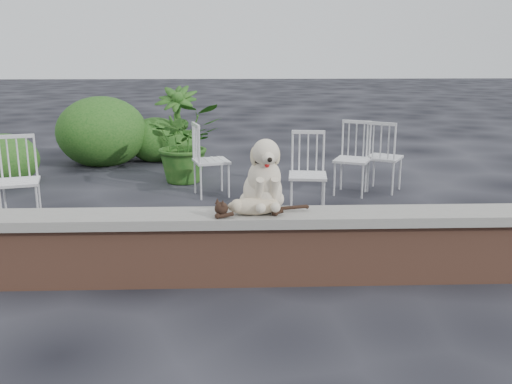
{
  "coord_description": "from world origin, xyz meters",
  "views": [
    {
      "loc": [
        -0.86,
        -4.32,
        1.87
      ],
      "look_at": [
        -0.7,
        0.2,
        0.7
      ],
      "focal_mm": 39.57,
      "sensor_mm": 36.0,
      "label": 1
    }
  ],
  "objects_px": {
    "dog": "(263,173)",
    "chair_d": "(352,159)",
    "potted_plant_a": "(186,142)",
    "cat": "(253,205)",
    "chair_b": "(308,174)",
    "chair_e": "(211,160)",
    "potted_plant_b": "(177,125)",
    "chair_a": "(18,180)",
    "chair_c": "(384,156)"
  },
  "relations": [
    {
      "from": "potted_plant_a",
      "to": "chair_b",
      "type": "bearing_deg",
      "value": -47.81
    },
    {
      "from": "chair_c",
      "to": "chair_e",
      "type": "bearing_deg",
      "value": 34.32
    },
    {
      "from": "chair_b",
      "to": "cat",
      "type": "bearing_deg",
      "value": -102.77
    },
    {
      "from": "dog",
      "to": "chair_e",
      "type": "distance_m",
      "value": 2.74
    },
    {
      "from": "chair_d",
      "to": "potted_plant_b",
      "type": "height_order",
      "value": "potted_plant_b"
    },
    {
      "from": "chair_d",
      "to": "potted_plant_b",
      "type": "xyz_separation_m",
      "value": [
        -2.47,
        2.17,
        0.15
      ]
    },
    {
      "from": "dog",
      "to": "potted_plant_b",
      "type": "relative_size",
      "value": 0.49
    },
    {
      "from": "cat",
      "to": "chair_e",
      "type": "relative_size",
      "value": 0.97
    },
    {
      "from": "potted_plant_b",
      "to": "chair_d",
      "type": "bearing_deg",
      "value": -41.37
    },
    {
      "from": "dog",
      "to": "chair_a",
      "type": "height_order",
      "value": "dog"
    },
    {
      "from": "chair_d",
      "to": "chair_e",
      "type": "distance_m",
      "value": 1.81
    },
    {
      "from": "dog",
      "to": "chair_d",
      "type": "xyz_separation_m",
      "value": [
        1.29,
        2.67,
        -0.42
      ]
    },
    {
      "from": "chair_b",
      "to": "chair_a",
      "type": "bearing_deg",
      "value": -169.91
    },
    {
      "from": "chair_d",
      "to": "chair_a",
      "type": "height_order",
      "value": "same"
    },
    {
      "from": "cat",
      "to": "potted_plant_a",
      "type": "relative_size",
      "value": 0.8
    },
    {
      "from": "chair_c",
      "to": "potted_plant_b",
      "type": "height_order",
      "value": "potted_plant_b"
    },
    {
      "from": "chair_a",
      "to": "dog",
      "type": "bearing_deg",
      "value": -47.01
    },
    {
      "from": "chair_d",
      "to": "potted_plant_a",
      "type": "xyz_separation_m",
      "value": [
        -2.2,
        0.78,
        0.1
      ]
    },
    {
      "from": "chair_a",
      "to": "potted_plant_b",
      "type": "height_order",
      "value": "potted_plant_b"
    },
    {
      "from": "chair_b",
      "to": "potted_plant_a",
      "type": "distance_m",
      "value": 2.26
    },
    {
      "from": "potted_plant_b",
      "to": "chair_e",
      "type": "bearing_deg",
      "value": -73.35
    },
    {
      "from": "potted_plant_a",
      "to": "potted_plant_b",
      "type": "distance_m",
      "value": 1.41
    },
    {
      "from": "cat",
      "to": "potted_plant_b",
      "type": "xyz_separation_m",
      "value": [
        -1.1,
        4.99,
        -0.03
      ]
    },
    {
      "from": "dog",
      "to": "chair_d",
      "type": "height_order",
      "value": "dog"
    },
    {
      "from": "chair_c",
      "to": "potted_plant_b",
      "type": "xyz_separation_m",
      "value": [
        -2.92,
        2.02,
        0.15
      ]
    },
    {
      "from": "dog",
      "to": "chair_d",
      "type": "distance_m",
      "value": 2.99
    },
    {
      "from": "dog",
      "to": "chair_d",
      "type": "bearing_deg",
      "value": 56.44
    },
    {
      "from": "cat",
      "to": "potted_plant_a",
      "type": "distance_m",
      "value": 3.7
    },
    {
      "from": "dog",
      "to": "potted_plant_b",
      "type": "bearing_deg",
      "value": 95.88
    },
    {
      "from": "chair_d",
      "to": "potted_plant_a",
      "type": "bearing_deg",
      "value": -175.54
    },
    {
      "from": "chair_d",
      "to": "chair_e",
      "type": "xyz_separation_m",
      "value": [
        -1.81,
        -0.01,
        0.0
      ]
    },
    {
      "from": "chair_a",
      "to": "chair_c",
      "type": "xyz_separation_m",
      "value": [
        4.3,
        1.23,
        0.0
      ]
    },
    {
      "from": "chair_a",
      "to": "chair_d",
      "type": "bearing_deg",
      "value": 0.49
    },
    {
      "from": "cat",
      "to": "potted_plant_b",
      "type": "height_order",
      "value": "potted_plant_b"
    },
    {
      "from": "chair_c",
      "to": "cat",
      "type": "bearing_deg",
      "value": 88.81
    },
    {
      "from": "chair_b",
      "to": "chair_d",
      "type": "relative_size",
      "value": 1.0
    },
    {
      "from": "dog",
      "to": "chair_b",
      "type": "xyz_separation_m",
      "value": [
        0.6,
        1.78,
        -0.42
      ]
    },
    {
      "from": "chair_b",
      "to": "chair_c",
      "type": "distance_m",
      "value": 1.54
    },
    {
      "from": "cat",
      "to": "chair_e",
      "type": "bearing_deg",
      "value": 91.24
    },
    {
      "from": "chair_d",
      "to": "potted_plant_a",
      "type": "height_order",
      "value": "potted_plant_a"
    },
    {
      "from": "chair_d",
      "to": "chair_a",
      "type": "xyz_separation_m",
      "value": [
        -3.85,
        -1.08,
        0.0
      ]
    },
    {
      "from": "chair_b",
      "to": "chair_d",
      "type": "distance_m",
      "value": 1.12
    },
    {
      "from": "chair_d",
      "to": "potted_plant_a",
      "type": "distance_m",
      "value": 2.34
    },
    {
      "from": "chair_d",
      "to": "chair_c",
      "type": "height_order",
      "value": "same"
    },
    {
      "from": "cat",
      "to": "chair_d",
      "type": "distance_m",
      "value": 3.14
    },
    {
      "from": "cat",
      "to": "chair_c",
      "type": "bearing_deg",
      "value": 50.69
    },
    {
      "from": "cat",
      "to": "chair_b",
      "type": "relative_size",
      "value": 0.97
    },
    {
      "from": "cat",
      "to": "potted_plant_a",
      "type": "xyz_separation_m",
      "value": [
        -0.84,
        3.6,
        -0.09
      ]
    },
    {
      "from": "cat",
      "to": "chair_d",
      "type": "relative_size",
      "value": 0.97
    },
    {
      "from": "chair_d",
      "to": "chair_a",
      "type": "distance_m",
      "value": 4.0
    }
  ]
}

